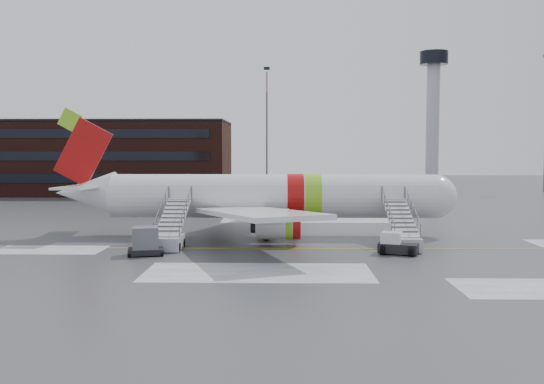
{
  "coord_description": "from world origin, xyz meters",
  "views": [
    {
      "loc": [
        -4.39,
        -46.73,
        7.58
      ],
      "look_at": [
        -5.41,
        3.7,
        4.0
      ],
      "focal_mm": 40.0,
      "sensor_mm": 36.0,
      "label": 1
    }
  ],
  "objects_px": {
    "airliner": "(262,197)",
    "airstair_aft": "(171,234)",
    "uld_container": "(146,242)",
    "airstair_fwd": "(403,235)",
    "pushback_tug": "(396,244)"
  },
  "relations": [
    {
      "from": "pushback_tug",
      "to": "uld_container",
      "type": "distance_m",
      "value": 18.02
    },
    {
      "from": "airstair_fwd",
      "to": "pushback_tug",
      "type": "relative_size",
      "value": 2.48
    },
    {
      "from": "airliner",
      "to": "airstair_fwd",
      "type": "height_order",
      "value": "airliner"
    },
    {
      "from": "airliner",
      "to": "airstair_fwd",
      "type": "distance_m",
      "value": 13.05
    },
    {
      "from": "airliner",
      "to": "airstair_aft",
      "type": "relative_size",
      "value": 4.55
    },
    {
      "from": "airstair_fwd",
      "to": "airstair_aft",
      "type": "bearing_deg",
      "value": 180.0
    },
    {
      "from": "pushback_tug",
      "to": "uld_container",
      "type": "height_order",
      "value": "uld_container"
    },
    {
      "from": "airliner",
      "to": "airstair_aft",
      "type": "height_order",
      "value": "airliner"
    },
    {
      "from": "pushback_tug",
      "to": "uld_container",
      "type": "relative_size",
      "value": 1.1
    },
    {
      "from": "airliner",
      "to": "pushback_tug",
      "type": "bearing_deg",
      "value": -41.51
    },
    {
      "from": "airstair_fwd",
      "to": "airstair_aft",
      "type": "distance_m",
      "value": 17.79
    },
    {
      "from": "airstair_fwd",
      "to": "airstair_aft",
      "type": "xyz_separation_m",
      "value": [
        -17.79,
        0.0,
        0.0
      ]
    },
    {
      "from": "uld_container",
      "to": "pushback_tug",
      "type": "bearing_deg",
      "value": 2.58
    },
    {
      "from": "airstair_aft",
      "to": "uld_container",
      "type": "distance_m",
      "value": 3.4
    },
    {
      "from": "pushback_tug",
      "to": "airstair_aft",
      "type": "bearing_deg",
      "value": 172.0
    }
  ]
}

